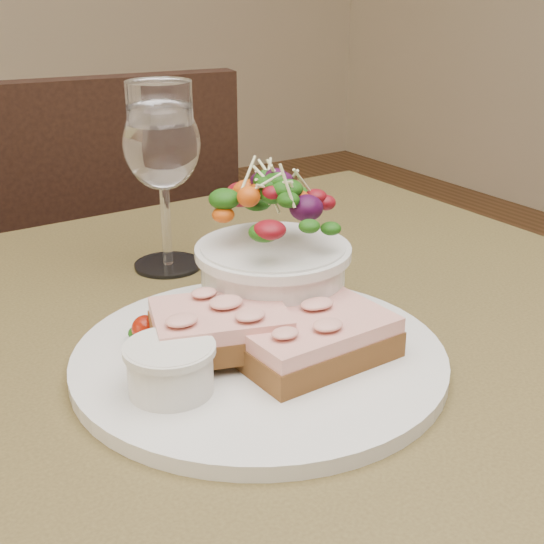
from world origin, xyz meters
TOP-DOWN VIEW (x-y plane):
  - cafe_table at (0.00, 0.00)m, footprint 0.80×0.80m
  - chair_far at (0.07, 0.70)m, footprint 0.49×0.49m
  - dinner_plate at (-0.04, -0.03)m, footprint 0.29×0.29m
  - sandwich_front at (-0.01, -0.06)m, footprint 0.12×0.09m
  - sandwich_back at (-0.06, -0.02)m, footprint 0.12×0.10m
  - ramekin at (-0.12, -0.04)m, footprint 0.06×0.06m
  - salad_bowl at (0.01, 0.03)m, footprint 0.12×0.12m
  - garnish at (-0.09, 0.04)m, footprint 0.05×0.04m
  - wine_glass at (-0.00, 0.20)m, footprint 0.08×0.08m

SIDE VIEW (x-z plane):
  - chair_far at x=0.07m, z-range -0.16..0.74m
  - cafe_table at x=0.00m, z-range 0.27..1.02m
  - dinner_plate at x=-0.04m, z-range 0.75..0.76m
  - garnish at x=-0.09m, z-range 0.76..0.78m
  - sandwich_front at x=-0.01m, z-range 0.76..0.79m
  - ramekin at x=-0.12m, z-range 0.76..0.80m
  - sandwich_back at x=-0.06m, z-range 0.77..0.80m
  - salad_bowl at x=0.01m, z-range 0.76..0.88m
  - wine_glass at x=0.00m, z-range 0.79..0.96m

